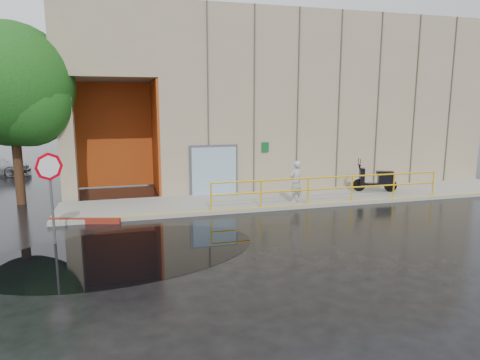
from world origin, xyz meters
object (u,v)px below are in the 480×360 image
Objects in this scene: person at (296,182)px; scooter at (376,173)px; tree_near at (15,89)px; stop_sign at (50,178)px; red_curb at (84,221)px.

person is 0.85× the size of scooter.
scooter is (4.20, 1.00, 0.02)m from person.
person is at bearing -17.06° from tree_near.
person is at bearing 5.60° from stop_sign.
stop_sign is at bearing -107.84° from red_curb.
stop_sign reaches higher than person.
scooter is at bearing 4.71° from stop_sign.
red_curb is (0.65, 2.02, -1.83)m from stop_sign.
tree_near is (-2.50, 3.59, 4.40)m from red_curb.
red_curb is 0.34× the size of tree_near.
scooter is at bearing 6.82° from red_curb.
stop_sign reaches higher than red_curb.
stop_sign is 0.37× the size of tree_near.
tree_near reaches higher than stop_sign.
stop_sign is (-8.45, -2.45, 0.95)m from person.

